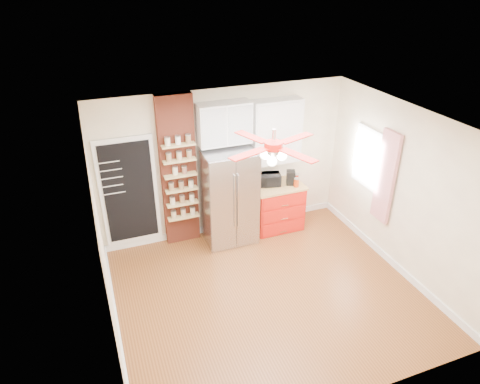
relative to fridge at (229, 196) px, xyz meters
name	(u,v)px	position (x,y,z in m)	size (l,w,h in m)	color
floor	(268,293)	(0.05, -1.63, -0.88)	(4.50, 4.50, 0.00)	brown
ceiling	(274,125)	(0.05, -1.63, 1.83)	(4.50, 4.50, 0.00)	white
wall_back	(224,163)	(0.05, 0.37, 0.48)	(4.50, 0.02, 2.70)	#FEF5CC
wall_front	(353,315)	(0.05, -3.63, 0.48)	(4.50, 0.02, 2.70)	#FEF5CC
wall_left	(103,252)	(-2.20, -1.63, 0.48)	(0.02, 4.00, 2.70)	#FEF5CC
wall_right	(403,191)	(2.30, -1.63, 0.48)	(0.02, 4.00, 2.70)	#FEF5CC
chalkboard	(129,192)	(-1.65, 0.33, 0.23)	(0.95, 0.05, 1.95)	white
brick_pillar	(178,172)	(-0.80, 0.29, 0.48)	(0.60, 0.16, 2.70)	brown
fridge	(229,196)	(0.00, 0.00, 0.00)	(0.90, 0.70, 1.75)	#ACACB1
upper_glass_cabinet	(224,123)	(0.00, 0.20, 1.27)	(0.90, 0.35, 0.70)	white
red_cabinet	(277,206)	(0.97, 0.05, -0.42)	(0.94, 0.64, 0.90)	red
upper_shelf_unit	(276,132)	(0.97, 0.22, 1.00)	(0.90, 0.30, 1.15)	white
window	(369,158)	(2.28, -0.73, 0.68)	(0.04, 0.75, 1.05)	white
curtain	(386,177)	(2.23, -1.28, 0.57)	(0.06, 0.40, 1.55)	red
ceiling_fan	(273,146)	(0.05, -1.63, 1.55)	(1.40, 1.40, 0.44)	silver
toaster_oven	(269,179)	(0.82, 0.12, 0.13)	(0.39, 0.27, 0.22)	black
coffee_maker	(291,177)	(1.21, 0.02, 0.15)	(0.15, 0.19, 0.25)	black
canister_left	(296,183)	(1.25, -0.12, 0.10)	(0.09, 0.09, 0.15)	#B9330A
canister_right	(296,178)	(1.34, 0.06, 0.10)	(0.09, 0.09, 0.15)	#B81C0A
pantry_jar_oats	(175,171)	(-0.88, 0.18, 0.56)	(0.09, 0.09, 0.13)	beige
pantry_jar_beans	(184,170)	(-0.72, 0.17, 0.56)	(0.09, 0.09, 0.12)	#8B5A46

